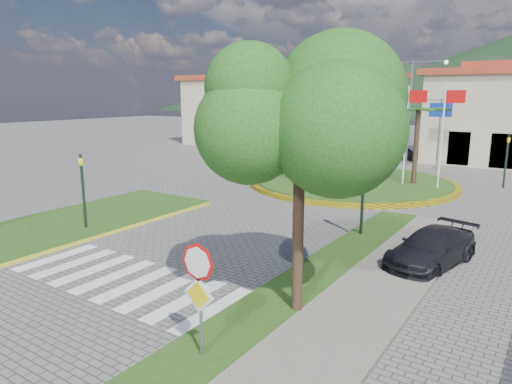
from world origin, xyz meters
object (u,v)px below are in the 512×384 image
Objects in this scene: stop_sign at (199,284)px; roundabout_island at (352,182)px; white_van at (296,147)px; deciduous_tree at (300,110)px; car_dark_a at (403,153)px; car_side_right at (432,248)px.

roundabout_island is at bearing 103.73° from stop_sign.
white_van is (-10.24, 11.25, 0.45)m from roundabout_island.
stop_sign is 4.59m from deciduous_tree.
deciduous_tree is 32.66m from white_van.
car_dark_a is at bearing 101.56° from deciduous_tree.
roundabout_island is at bearing 136.12° from car_side_right.
deciduous_tree is 30.70m from car_dark_a.
roundabout_island is 18.55m from deciduous_tree.
roundabout_island reaches higher than white_van.
car_dark_a is (-0.59, 12.74, 0.41)m from roundabout_island.
white_van is at bearing 100.83° from car_dark_a.
car_dark_a is (-5.48, 32.78, -1.21)m from stop_sign.
car_side_right is (17.73, -22.76, -0.03)m from white_van.
deciduous_tree reaches higher than roundabout_island.
stop_sign is 9.00m from car_side_right.
white_van is 1.09× the size of car_side_right.
car_side_right is at bearing 73.05° from stop_sign.
car_side_right is (7.50, -11.51, 0.42)m from roundabout_island.
roundabout_island is at bearing 107.91° from deciduous_tree.
roundabout_island is 20.69m from stop_sign.
car_dark_a is at bearing 121.47° from car_side_right.
car_dark_a is 25.56m from car_side_right.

